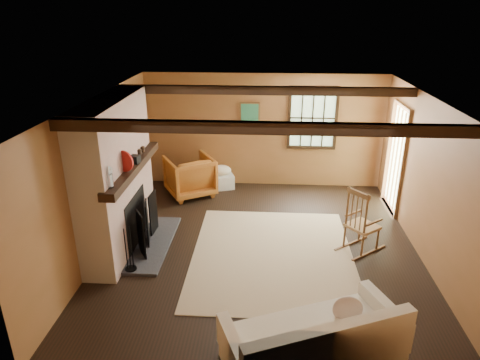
# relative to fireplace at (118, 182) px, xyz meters

# --- Properties ---
(ground) EXTENTS (5.50, 5.50, 0.00)m
(ground) POSITION_rel_fireplace_xyz_m (2.23, 0.00, -1.10)
(ground) COLOR black
(ground) RESTS_ON ground
(room_envelope) EXTENTS (5.02, 5.52, 2.44)m
(room_envelope) POSITION_rel_fireplace_xyz_m (2.45, 0.26, 0.53)
(room_envelope) COLOR #955B35
(room_envelope) RESTS_ON ground
(fireplace) EXTENTS (1.02, 2.30, 2.40)m
(fireplace) POSITION_rel_fireplace_xyz_m (0.00, 0.00, 0.00)
(fireplace) COLOR #AB5042
(fireplace) RESTS_ON ground
(rug) EXTENTS (2.50, 3.00, 0.01)m
(rug) POSITION_rel_fireplace_xyz_m (2.43, -0.20, -1.10)
(rug) COLOR tan
(rug) RESTS_ON ground
(rocking_chair) EXTENTS (0.85, 0.80, 1.07)m
(rocking_chair) POSITION_rel_fireplace_xyz_m (3.80, 0.07, -0.65)
(rocking_chair) COLOR tan
(rocking_chair) RESTS_ON ground
(sofa) EXTENTS (2.08, 1.50, 0.77)m
(sofa) POSITION_rel_fireplace_xyz_m (2.86, -2.40, -0.83)
(sofa) COLOR white
(sofa) RESTS_ON ground
(firewood_pile) EXTENTS (0.58, 0.11, 0.21)m
(firewood_pile) POSITION_rel_fireplace_xyz_m (0.38, 2.60, -1.00)
(firewood_pile) COLOR brown
(firewood_pile) RESTS_ON ground
(laundry_basket) EXTENTS (0.60, 0.52, 0.30)m
(laundry_basket) POSITION_rel_fireplace_xyz_m (1.34, 2.46, -0.95)
(laundry_basket) COLOR silver
(laundry_basket) RESTS_ON ground
(basket_pillow) EXTENTS (0.52, 0.47, 0.21)m
(basket_pillow) POSITION_rel_fireplace_xyz_m (1.34, 2.46, -0.70)
(basket_pillow) COLOR white
(basket_pillow) RESTS_ON laundry_basket
(armchair) EXTENTS (1.22, 1.22, 0.82)m
(armchair) POSITION_rel_fireplace_xyz_m (0.73, 2.07, -0.69)
(armchair) COLOR #BF6026
(armchair) RESTS_ON ground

